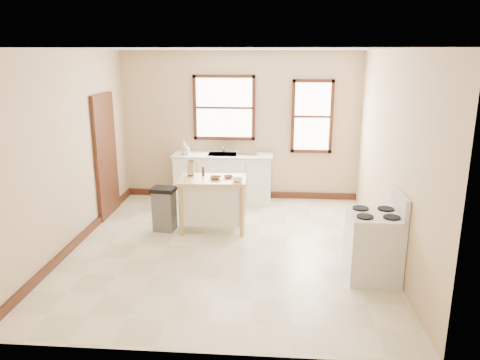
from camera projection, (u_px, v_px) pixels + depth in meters
The scene contains 23 objects.
floor at pixel (227, 247), 6.85m from camera, with size 5.00×5.00×0.00m, color beige.
ceiling at pixel (225, 49), 6.10m from camera, with size 5.00×5.00×0.00m, color white.
wall_back at pixel (240, 126), 8.88m from camera, with size 4.50×0.04×2.80m, color tan.
wall_left at pixel (69, 151), 6.64m from camera, with size 0.04×5.00×2.80m, color tan.
wall_right at pixel (392, 157), 6.31m from camera, with size 0.04×5.00×2.80m, color tan.
window_main at pixel (224, 108), 8.79m from camera, with size 1.17×0.06×1.22m, color #33140E, non-canonical shape.
window_side at pixel (312, 117), 8.71m from camera, with size 0.77×0.06×1.37m, color #33140E, non-canonical shape.
door_left at pixel (106, 156), 7.98m from camera, with size 0.06×0.90×2.10m, color #33140E.
baseboard_back at pixel (240, 194), 9.20m from camera, with size 4.50×0.04×0.12m, color #33140E.
baseboard_left at pixel (80, 239), 7.00m from camera, with size 0.04×5.00×0.12m, color #33140E.
sink_counter at pixel (223, 178), 8.86m from camera, with size 1.86×0.62×0.92m, color white, non-canonical shape.
faucet at pixel (224, 146), 8.88m from camera, with size 0.03×0.03×0.22m, color silver.
soap_bottle_a at pixel (184, 147), 8.70m from camera, with size 0.10×0.10×0.26m, color #B2B2B2.
soap_bottle_b at pixel (186, 149), 8.67m from camera, with size 0.09×0.09×0.20m, color #B2B2B2.
dish_rack at pixel (247, 152), 8.67m from camera, with size 0.37×0.28×0.09m, color silver, non-canonical shape.
kitchen_island at pixel (213, 204), 7.44m from camera, with size 1.04×0.66×0.85m, color #EDBC8B, non-canonical shape.
knife_block at pixel (191, 170), 7.47m from camera, with size 0.10×0.10×0.20m, color tan, non-canonical shape.
pepper_grinder at pixel (203, 171), 7.47m from camera, with size 0.04×0.04×0.15m, color #431D12.
bowl_a at pixel (215, 178), 7.27m from camera, with size 0.18×0.18×0.04m, color brown.
bowl_b at pixel (228, 177), 7.35m from camera, with size 0.15×0.15×0.04m, color brown.
bowl_c at pixel (238, 180), 7.15m from camera, with size 0.16×0.16×0.05m, color silver.
trash_bin at pixel (164, 209), 7.43m from camera, with size 0.36×0.31×0.71m, color slate, non-canonical shape.
gas_stove at pixel (374, 235), 5.82m from camera, with size 0.69×0.69×1.12m, color silver, non-canonical shape.
Camera 1 is at (0.68, -6.31, 2.77)m, focal length 35.00 mm.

